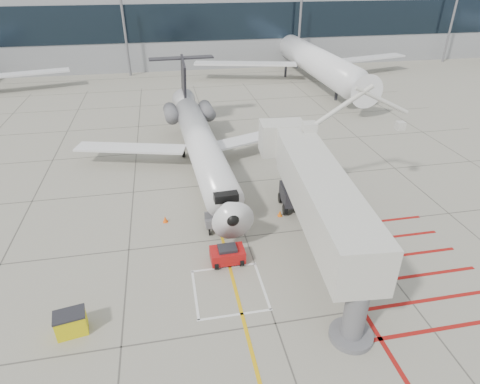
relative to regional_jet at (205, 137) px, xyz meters
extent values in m
plane|color=gray|center=(1.63, -13.34, -3.92)|extent=(260.00, 260.00, 0.00)
cone|color=#F1540C|center=(-3.84, -6.41, -3.67)|extent=(0.36, 0.36, 0.50)
cone|color=orange|center=(4.74, -7.23, -3.68)|extent=(0.35, 0.35, 0.48)
cube|color=gray|center=(11.63, 56.66, 3.08)|extent=(180.00, 28.00, 14.00)
cube|color=black|center=(11.63, 42.61, 4.08)|extent=(180.00, 0.10, 6.00)
camera|label=1|loc=(-3.09, -31.81, 12.75)|focal=30.00mm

